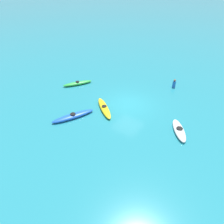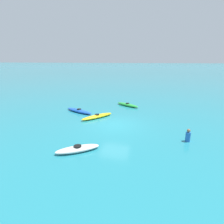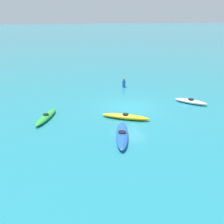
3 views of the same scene
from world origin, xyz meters
name	(u,v)px [view 2 (image 2 of 3)]	position (x,y,z in m)	size (l,w,h in m)	color
ground_plane	(115,124)	(0.00, 0.00, 0.00)	(600.00, 600.00, 0.00)	teal
kayak_white	(78,149)	(-5.04, 1.09, 0.16)	(2.10, 2.55, 0.37)	white
kayak_green	(128,105)	(6.39, -0.01, 0.16)	(2.11, 2.95, 0.37)	green
kayak_yellow	(97,116)	(1.28, 2.01, 0.16)	(3.04, 2.52, 0.37)	yellow
kayak_blue	(79,111)	(2.62, 4.42, 0.16)	(2.09, 3.53, 0.37)	blue
person_near_shore	(188,136)	(-2.00, -5.43, 0.39)	(0.45, 0.45, 0.88)	blue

